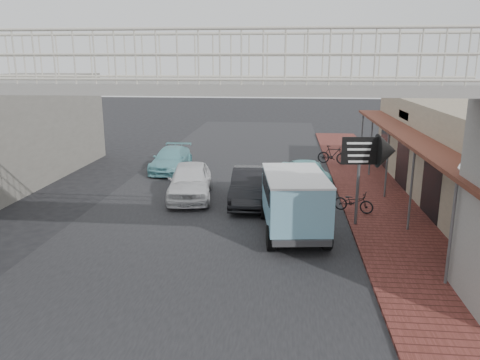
% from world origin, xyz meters
% --- Properties ---
extents(ground, '(120.00, 120.00, 0.00)m').
position_xyz_m(ground, '(0.00, 0.00, 0.00)').
color(ground, black).
rests_on(ground, ground).
extents(road_strip, '(10.00, 60.00, 0.01)m').
position_xyz_m(road_strip, '(0.00, 0.00, 0.01)').
color(road_strip, black).
rests_on(road_strip, ground).
extents(sidewalk, '(3.00, 40.00, 0.10)m').
position_xyz_m(sidewalk, '(6.50, 3.00, 0.05)').
color(sidewalk, brown).
rests_on(sidewalk, ground).
extents(footbridge, '(16.40, 2.40, 6.34)m').
position_xyz_m(footbridge, '(0.00, -4.00, 3.18)').
color(footbridge, gray).
rests_on(footbridge, ground).
extents(white_hatchback, '(2.36, 4.60, 1.50)m').
position_xyz_m(white_hatchback, '(-1.36, 4.40, 0.75)').
color(white_hatchback, silver).
rests_on(white_hatchback, ground).
extents(dark_sedan, '(1.58, 4.34, 1.42)m').
position_xyz_m(dark_sedan, '(1.28, 3.92, 0.71)').
color(dark_sedan, black).
rests_on(dark_sedan, ground).
extents(angkot_curb, '(2.45, 4.55, 1.21)m').
position_xyz_m(angkot_curb, '(3.55, 7.11, 0.61)').
color(angkot_curb, '#79CED2').
rests_on(angkot_curb, ground).
extents(angkot_far, '(1.75, 4.20, 1.21)m').
position_xyz_m(angkot_far, '(-3.42, 9.37, 0.61)').
color(angkot_far, '#6DB4BE').
rests_on(angkot_far, ground).
extents(angkot_van, '(2.44, 4.53, 2.13)m').
position_xyz_m(angkot_van, '(2.98, 0.54, 1.35)').
color(angkot_van, black).
rests_on(angkot_van, ground).
extents(motorcycle_near, '(1.61, 1.09, 0.80)m').
position_xyz_m(motorcycle_near, '(5.30, 2.80, 0.50)').
color(motorcycle_near, black).
rests_on(motorcycle_near, sidewalk).
extents(motorcycle_far, '(1.77, 0.87, 1.02)m').
position_xyz_m(motorcycle_far, '(5.30, 11.46, 0.61)').
color(motorcycle_far, black).
rests_on(motorcycle_far, sidewalk).
extents(street_clock, '(0.80, 0.66, 3.20)m').
position_xyz_m(street_clock, '(7.50, -2.42, 2.76)').
color(street_clock, '#59595B').
rests_on(street_clock, sidewalk).
extents(arrow_sign, '(1.90, 1.22, 3.22)m').
position_xyz_m(arrow_sign, '(5.99, 1.47, 2.70)').
color(arrow_sign, '#59595B').
rests_on(arrow_sign, sidewalk).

